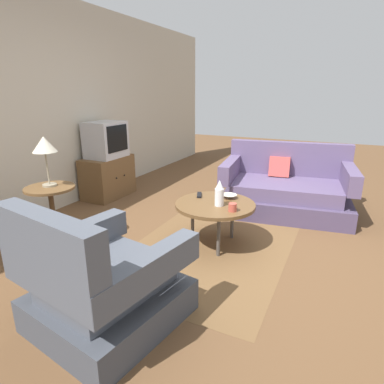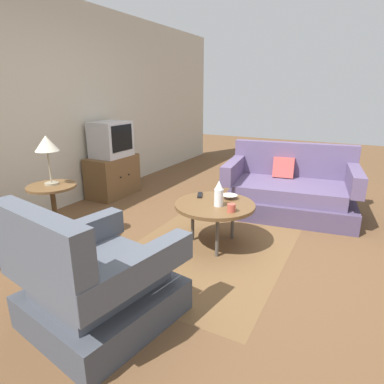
% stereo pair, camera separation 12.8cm
% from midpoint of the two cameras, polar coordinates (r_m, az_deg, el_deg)
% --- Properties ---
extents(ground_plane, '(16.00, 16.00, 0.00)m').
position_cam_midpoint_polar(ground_plane, '(3.47, 7.21, -9.41)').
color(ground_plane, brown).
extents(back_wall, '(9.00, 0.12, 2.70)m').
position_cam_midpoint_polar(back_wall, '(4.62, -23.70, 13.42)').
color(back_wall, '#BCB29E').
rests_on(back_wall, ground).
extents(area_rug, '(2.42, 1.51, 0.00)m').
position_cam_midpoint_polar(area_rug, '(3.50, 4.91, -9.09)').
color(area_rug, brown).
rests_on(area_rug, ground).
extents(armchair, '(1.05, 1.00, 0.92)m').
position_cam_midpoint_polar(armchair, '(2.37, -15.03, -15.26)').
color(armchair, '#3E424B').
rests_on(armchair, ground).
extents(couch, '(1.17, 1.72, 0.88)m').
position_cam_midpoint_polar(couch, '(4.46, 17.40, 0.10)').
color(couch, '#4B3E5C').
rests_on(couch, ground).
extents(coffee_table, '(0.81, 0.81, 0.46)m').
position_cam_midpoint_polar(coffee_table, '(3.33, 5.10, -2.53)').
color(coffee_table, brown).
rests_on(coffee_table, ground).
extents(side_table, '(0.48, 0.48, 0.65)m').
position_cam_midpoint_polar(side_table, '(3.57, -22.06, -1.76)').
color(side_table, brown).
rests_on(side_table, ground).
extents(tv_stand, '(0.78, 0.47, 0.61)m').
position_cam_midpoint_polar(tv_stand, '(5.11, -12.94, 2.73)').
color(tv_stand, brown).
rests_on(tv_stand, ground).
extents(television, '(0.55, 0.43, 0.52)m').
position_cam_midpoint_polar(television, '(4.99, -13.24, 8.96)').
color(television, '#B7B7BC').
rests_on(television, tv_stand).
extents(table_lamp, '(0.23, 0.23, 0.49)m').
position_cam_midpoint_polar(table_lamp, '(3.47, -23.08, 7.49)').
color(table_lamp, '#9E937A').
rests_on(table_lamp, side_table).
extents(vase, '(0.09, 0.09, 0.26)m').
position_cam_midpoint_polar(vase, '(3.21, 5.84, -0.34)').
color(vase, white).
rests_on(vase, coffee_table).
extents(mug, '(0.12, 0.08, 0.08)m').
position_cam_midpoint_polar(mug, '(3.11, 8.09, -2.74)').
color(mug, '#B74C3D').
rests_on(mug, coffee_table).
extents(bowl, '(0.16, 0.16, 0.04)m').
position_cam_midpoint_polar(bowl, '(3.47, 7.62, -0.85)').
color(bowl, silver).
rests_on(bowl, coffee_table).
extents(tv_remote_dark, '(0.17, 0.11, 0.02)m').
position_cam_midpoint_polar(tv_remote_dark, '(3.54, 2.41, -0.53)').
color(tv_remote_dark, black).
rests_on(tv_remote_dark, coffee_table).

